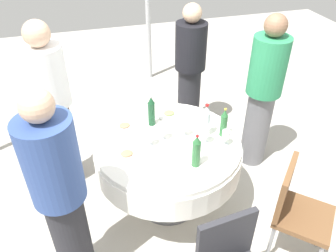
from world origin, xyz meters
TOP-DOWN VIEW (x-y plane):
  - ground_plane at (0.00, 0.00)m, footprint 10.00×10.00m
  - dining_table at (0.00, 0.00)m, footprint 1.24×1.24m
  - bottle_clear_inner at (-0.33, -0.00)m, footprint 0.07×0.07m
  - bottle_green_east at (-0.47, 0.04)m, footprint 0.06×0.06m
  - bottle_green_far at (-0.12, 0.34)m, footprint 0.07×0.07m
  - bottle_dark_green_near at (0.07, -0.28)m, footprint 0.06×0.06m
  - wine_glass_near at (0.04, -0.04)m, footprint 0.07×0.07m
  - wine_glass_outer at (-0.44, 0.17)m, footprint 0.07×0.07m
  - wine_glass_west at (-0.29, 0.10)m, footprint 0.07×0.07m
  - wine_glass_left at (0.16, 0.01)m, footprint 0.07×0.07m
  - wine_glass_rear at (-0.15, -0.04)m, footprint 0.07×0.07m
  - plate_rear at (0.36, 0.09)m, footprint 0.22×0.22m
  - plate_mid at (0.31, -0.29)m, footprint 0.21×0.21m
  - plate_right at (0.09, 0.29)m, footprint 0.22×0.22m
  - plate_front at (-0.12, -0.37)m, footprint 0.22×0.22m
  - folded_napkin at (-0.32, -0.19)m, footprint 0.22×0.22m
  - person_inner at (-0.57, -1.11)m, footprint 0.34×0.34m
  - person_east at (0.89, -0.60)m, footprint 0.34×0.34m
  - person_far at (0.86, 0.48)m, footprint 0.34×0.34m
  - person_near at (-1.06, -0.36)m, footprint 0.34×0.34m
  - chair_left at (-0.77, 0.75)m, footprint 0.57×0.57m
  - tent_pole_secondary at (-0.44, -2.58)m, footprint 0.07×0.07m

SIDE VIEW (x-z plane):
  - ground_plane at x=0.00m, z-range 0.00..0.00m
  - chair_left at x=-0.77m, z-range 0.08..0.95m
  - dining_table at x=0.00m, z-range 0.22..0.96m
  - plate_right at x=0.09m, z-range 0.74..0.76m
  - plate_rear at x=0.36m, z-range 0.73..0.77m
  - plate_mid at x=0.31m, z-range 0.73..0.77m
  - plate_front at x=-0.12m, z-range 0.73..0.77m
  - folded_napkin at x=-0.32m, z-range 0.74..0.76m
  - person_inner at x=-0.57m, z-range 0.03..1.56m
  - wine_glass_outer at x=-0.44m, z-range 0.77..0.90m
  - person_near at x=-1.06m, z-range 0.04..1.64m
  - wine_glass_left at x=0.16m, z-range 0.78..0.92m
  - person_far at x=0.86m, z-range 0.04..1.66m
  - wine_glass_west at x=-0.29m, z-range 0.77..0.93m
  - wine_glass_rear at x=-0.15m, z-range 0.78..0.94m
  - wine_glass_near at x=0.04m, z-range 0.78..0.94m
  - bottle_green_east at x=-0.47m, z-range 0.73..1.00m
  - person_east at x=0.89m, z-range 0.04..1.69m
  - bottle_green_far at x=-0.12m, z-range 0.73..1.01m
  - bottle_dark_green_near at x=0.07m, z-range 0.73..1.02m
  - bottle_clear_inner at x=-0.33m, z-range 0.73..1.04m
  - tent_pole_secondary at x=-0.44m, z-range 0.00..2.33m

